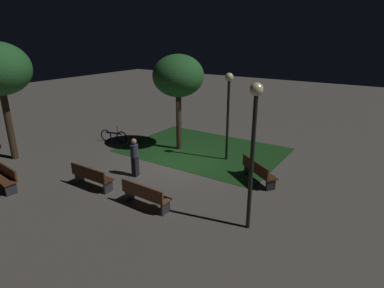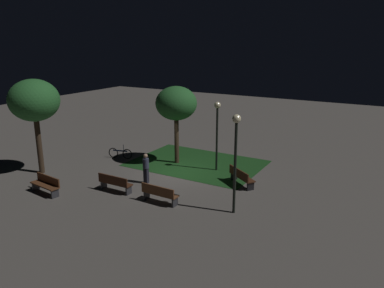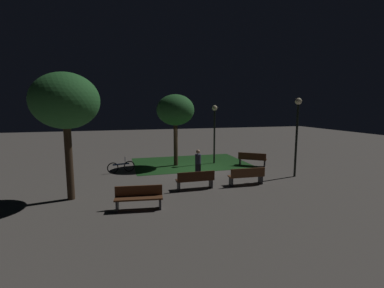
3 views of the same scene
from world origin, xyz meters
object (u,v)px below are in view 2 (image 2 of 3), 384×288
Objects in this scene: bench_corner at (159,193)px; bench_path_side at (115,183)px; bench_front_right at (46,184)px; tree_near_wall at (176,104)px; lamp_post_path_center at (236,147)px; lamp_post_plaza_east at (217,124)px; bicycle at (120,153)px; tree_back_left at (34,101)px; bench_near_trees at (241,176)px; pedestrian at (146,168)px.

bench_path_side is at bearing -180.00° from bench_corner.
tree_near_wall reaches higher than bench_front_right.
bench_corner is 0.42× the size of lamp_post_path_center.
bicycle is at bearing -170.24° from lamp_post_plaza_east.
bench_corner is 5.73m from bench_front_right.
tree_back_left is at bearing 179.50° from bench_corner.
tree_near_wall reaches higher than bench_near_trees.
tree_back_left reaches higher than lamp_post_plaza_east.
tree_back_left is 1.21× the size of lamp_post_path_center.
bench_corner is at bearing -65.56° from tree_near_wall.
lamp_post_plaza_east is at bearing -0.19° from tree_near_wall.
bench_near_trees is 4.12m from lamp_post_path_center.
lamp_post_plaza_east reaches higher than bench_front_right.
lamp_post_plaza_east reaches higher than bicycle.
bicycle is (-6.23, -1.07, -2.40)m from lamp_post_plaza_east.
lamp_post_plaza_east is 5.55m from lamp_post_path_center.
tree_back_left is at bearing -159.84° from bench_near_trees.
lamp_post_plaza_east is 4.72m from pedestrian.
tree_near_wall is 2.84m from lamp_post_plaza_east.
bench_path_side is 6.38m from bench_near_trees.
bench_near_trees is 5.95m from tree_near_wall.
tree_near_wall reaches higher than bench_corner.
tree_near_wall is 7.44m from lamp_post_path_center.
lamp_post_path_center is (3.36, 0.80, 2.49)m from bench_corner.
bench_front_right is at bearing -146.85° from bench_path_side.
lamp_post_path_center is (5.81, -4.60, -0.66)m from tree_near_wall.
tree_back_left is 1.33× the size of lamp_post_plaza_east.
bench_corner is at bearing 0.00° from bench_path_side.
bench_path_side and bench_near_trees have the same top height.
lamp_post_path_center is at bearing 7.54° from bench_path_side.
pedestrian reaches higher than bench_path_side.
bench_near_trees is at bearing 26.71° from pedestrian.
bench_corner is 1.13× the size of pedestrian.
bench_front_right is 1.06× the size of bench_near_trees.
pedestrian is at bearing 69.44° from bench_path_side.
bicycle reaches higher than bench_near_trees.
bench_near_trees is 0.33× the size of tree_back_left.
tree_back_left reaches higher than bench_near_trees.
tree_near_wall is at bearing 96.67° from pedestrian.
bench_near_trees is 8.37m from bicycle.
tree_near_wall is (-4.82, 1.48, 3.15)m from bench_near_trees.
bench_front_right and bench_near_trees have the same top height.
tree_near_wall is (-2.45, 5.40, 3.15)m from bench_corner.
tree_near_wall is 4.64m from pedestrian.
tree_near_wall is 2.90× the size of pedestrian.
bench_front_right is 0.42× the size of lamp_post_path_center.
lamp_post_plaza_east is at bearing 61.64° from bench_path_side.
bicycle reaches higher than bench_path_side.
tree_back_left is (-10.49, -3.85, 3.60)m from bench_near_trees.
tree_near_wall is at bearing 43.23° from tree_back_left.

